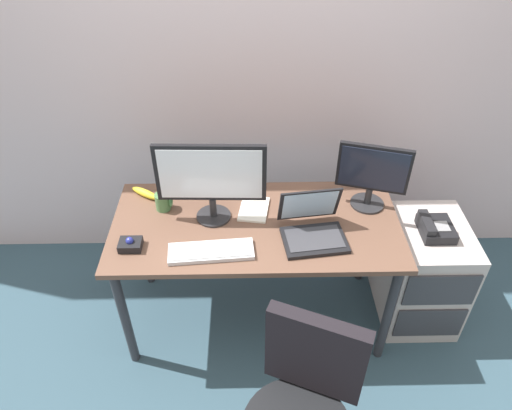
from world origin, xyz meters
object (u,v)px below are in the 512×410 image
object	(u,v)px
file_cabinet	(421,272)
laptop	(312,227)
monitor_side	(372,174)
cell_phone	(309,202)
desk_phone	(435,228)
trackball_mouse	(130,244)
keyboard	(211,251)
coffee_mug	(163,202)
paper_notepad	(254,209)
banana	(145,193)
monitor_main	(211,177)

from	to	relation	value
file_cabinet	laptop	size ratio (longest dim) A/B	1.88
monitor_side	cell_phone	size ratio (longest dim) A/B	2.60
desk_phone	trackball_mouse	bearing A→B (deg)	-173.27
desk_phone	keyboard	bearing A→B (deg)	-168.87
coffee_mug	paper_notepad	size ratio (longest dim) A/B	0.46
file_cabinet	paper_notepad	world-z (taller)	paper_notepad
trackball_mouse	keyboard	bearing A→B (deg)	-6.62
cell_phone	file_cabinet	bearing A→B (deg)	-45.65
keyboard	banana	bearing A→B (deg)	130.45
keyboard	laptop	world-z (taller)	laptop
keyboard	trackball_mouse	world-z (taller)	trackball_mouse
laptop	coffee_mug	distance (m)	0.80
trackball_mouse	cell_phone	size ratio (longest dim) A/B	0.77
file_cabinet	desk_phone	size ratio (longest dim) A/B	3.24
file_cabinet	keyboard	distance (m)	1.28
monitor_side	cell_phone	distance (m)	0.37
keyboard	trackball_mouse	bearing A→B (deg)	173.38
monitor_side	coffee_mug	xyz separation A→B (m)	(-1.10, -0.01, -0.16)
desk_phone	monitor_main	distance (m)	1.22
paper_notepad	file_cabinet	bearing A→B (deg)	-4.51
monitor_main	cell_phone	bearing A→B (deg)	11.87
laptop	cell_phone	bearing A→B (deg)	87.41
file_cabinet	cell_phone	size ratio (longest dim) A/B	4.56
file_cabinet	paper_notepad	size ratio (longest dim) A/B	3.11
monitor_main	trackball_mouse	distance (m)	0.51
banana	monitor_side	bearing A→B (deg)	-4.57
banana	cell_phone	bearing A→B (deg)	-5.06
laptop	keyboard	bearing A→B (deg)	-166.27
desk_phone	laptop	size ratio (longest dim) A/B	0.58
monitor_main	banana	xyz separation A→B (m)	(-0.39, 0.19, -0.24)
coffee_mug	paper_notepad	bearing A→B (deg)	-2.48
file_cabinet	laptop	bearing A→B (deg)	-169.60
monitor_side	laptop	size ratio (longest dim) A/B	1.07
paper_notepad	banana	bearing A→B (deg)	167.58
desk_phone	monitor_side	xyz separation A→B (m)	(-0.35, 0.13, 0.27)
monitor_main	monitor_side	bearing A→B (deg)	6.24
coffee_mug	cell_phone	world-z (taller)	coffee_mug
trackball_mouse	cell_phone	distance (m)	0.96
desk_phone	monitor_side	bearing A→B (deg)	159.80
paper_notepad	cell_phone	distance (m)	0.30
desk_phone	trackball_mouse	world-z (taller)	trackball_mouse
monitor_main	cell_phone	world-z (taller)	monitor_main
desk_phone	keyboard	world-z (taller)	keyboard
laptop	coffee_mug	world-z (taller)	laptop
desk_phone	monitor_side	size ratio (longest dim) A/B	0.54
file_cabinet	keyboard	xyz separation A→B (m)	(-1.18, -0.25, 0.44)
file_cabinet	monitor_main	size ratio (longest dim) A/B	1.18
file_cabinet	cell_phone	world-z (taller)	cell_phone
monitor_side	laptop	bearing A→B (deg)	-144.01
keyboard	banana	size ratio (longest dim) A/B	2.21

